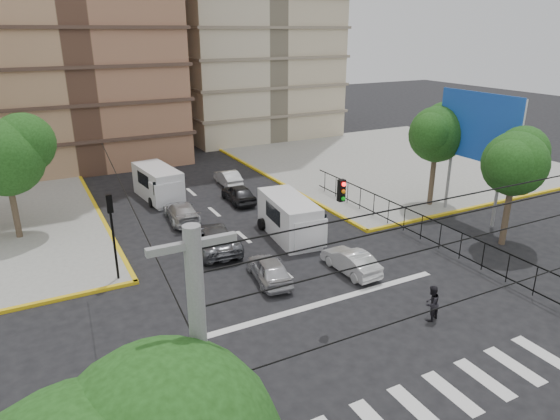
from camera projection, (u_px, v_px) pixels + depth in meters
ground at (336, 316)px, 21.91m from camera, size 160.00×160.00×0.00m
sidewalk_ne at (394, 161)px, 47.27m from camera, size 26.00×26.00×0.15m
crosswalk_stripes at (435, 401)px, 16.92m from camera, size 12.00×2.40×0.01m
stop_line at (321, 303)px, 22.90m from camera, size 13.00×0.40×0.01m
park_fence at (420, 241)px, 29.59m from camera, size 0.10×22.50×1.66m
billboard at (479, 129)px, 31.17m from camera, size 0.36×6.20×8.10m
tree_park_a at (516, 161)px, 27.60m from camera, size 4.41×3.60×6.83m
tree_park_c at (438, 131)px, 33.74m from camera, size 4.65×3.80×7.25m
tree_tudor at (6, 154)px, 28.22m from camera, size 5.39×4.40×7.43m
traffic_light_nw at (112, 223)px, 23.91m from camera, size 0.28×0.22×4.40m
traffic_light_hanging at (373, 203)px, 18.19m from camera, size 18.00×9.12×0.92m
van_right_lane at (291, 219)px, 29.71m from camera, size 2.68×5.60×2.43m
van_left_lane at (159, 185)px, 36.44m from camera, size 2.62×5.47×2.38m
car_silver_front_left at (269, 269)px, 24.77m from camera, size 2.03×3.92×1.27m
car_white_front_right at (351, 261)px, 25.69m from camera, size 1.43×3.75×1.22m
car_grey_mid_left at (213, 238)px, 28.28m from camera, size 2.68×5.12×1.38m
car_silver_rear_left at (182, 212)px, 32.51m from camera, size 2.16×4.55×1.28m
car_darkgrey_mid_right at (238, 194)px, 36.04m from camera, size 1.73×3.98×1.34m
car_white_rear_right at (228, 178)px, 40.07m from camera, size 1.49×3.79×1.23m
pedestrian_crosswalk at (431, 303)px, 21.37m from camera, size 0.93×0.81×1.62m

